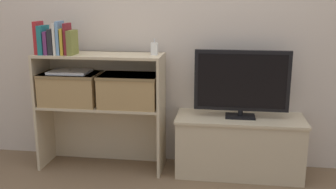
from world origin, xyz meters
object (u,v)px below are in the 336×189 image
Objects in this scene: book_olive at (72,42)px; storage_basket_left at (71,87)px; tv_stand at (239,145)px; book_crimson at (39,38)px; book_teal at (43,40)px; book_ivory at (57,39)px; book_skyblue at (60,38)px; book_plum at (48,43)px; book_maroon at (68,39)px; tv at (242,82)px; book_charcoal at (53,42)px; storage_basket_right at (129,89)px; laptop at (70,72)px; baby_monitor at (154,49)px; book_mustard at (64,41)px.

storage_basket_left is at bearing 137.61° from book_olive.
book_crimson is at bearing -176.93° from tv_stand.
book_teal is 0.92× the size of book_ivory.
book_olive is (0.09, -0.00, -0.03)m from book_skyblue.
book_plum reaches higher than storage_basket_left.
storage_basket_left is (-0.02, 0.05, -0.38)m from book_maroon.
book_plum reaches higher than tv.
book_charcoal reaches higher than storage_basket_right.
book_crimson reaches higher than laptop.
book_ivory reaches higher than book_plum.
book_crimson is 0.15m from book_ivory.
storage_basket_right is 1.48× the size of laptop.
book_ivory is 1.29× the size of book_olive.
book_plum is 0.10m from book_skyblue.
book_skyblue reaches higher than book_maroon.
storage_basket_left is at bearing 26.43° from book_charcoal.
book_ivory is (0.03, 0.00, 0.02)m from book_charcoal.
laptop is at bearing 110.40° from book_maroon.
book_skyblue reaches higher than tv_stand.
book_ivory is at bearing -175.02° from baby_monitor.
book_maroon is (-1.29, -0.08, 0.81)m from tv_stand.
book_crimson is at bearing -175.85° from baby_monitor.
tv_stand is at bearing 3.71° from book_olive.
book_maroon is (0.15, -0.00, 0.03)m from book_plum.
storage_basket_right is (0.51, 0.05, -0.39)m from book_skyblue.
book_charcoal reaches higher than storage_basket_left.
baby_monitor is (0.70, 0.06, -0.08)m from book_skyblue.
tv is 2.31× the size of laptop.
book_skyblue is 0.10m from book_olive.
baby_monitor is (0.67, 0.06, -0.05)m from book_mustard.
book_ivory is at bearing 180.00° from book_maroon.
book_crimson is at bearing 180.00° from book_olive.
book_ivory is (-1.38, -0.08, 0.81)m from tv_stand.
laptop is (0.21, 0.05, -0.26)m from book_crimson.
book_ivory reaches higher than book_teal.
book_ivory is 0.66m from storage_basket_right.
book_charcoal is at bearing -176.75° from tv.
book_teal is 0.11m from book_ivory.
tv is 1.31m from laptop.
baby_monitor is at bearing 4.53° from book_plum.
book_teal reaches higher than storage_basket_right.
tv is at bearing 2.15° from storage_basket_right.
book_teal is at bearing 180.00° from book_mustard.
book_mustard is (0.16, 0.00, -0.01)m from book_teal.
book_skyblue is 0.27m from laptop.
book_crimson is 0.04m from book_teal.
tv is 1.56m from book_crimson.
tv reaches higher than tv_stand.
book_teal is at bearing -176.86° from tv_stand.
tv reaches higher than laptop.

